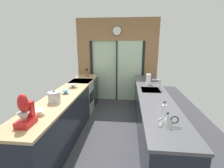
{
  "coord_description": "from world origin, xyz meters",
  "views": [
    {
      "loc": [
        0.39,
        -3.01,
        1.94
      ],
      "look_at": [
        0.01,
        0.67,
        1.0
      ],
      "focal_mm": 26.14,
      "sensor_mm": 36.0,
      "label": 1
    }
  ],
  "objects_px": {
    "mixing_bowl_mid": "(66,92)",
    "mixing_bowl_far": "(73,86)",
    "knife_block": "(87,73)",
    "soap_bottle": "(164,111)",
    "oven_range": "(82,97)",
    "kettle": "(167,120)",
    "paper_towel_roll": "(148,79)",
    "mixing_bowl_near": "(39,112)",
    "stock_pot": "(54,97)",
    "stand_mixer": "(25,113)"
  },
  "relations": [
    {
      "from": "mixing_bowl_mid",
      "to": "mixing_bowl_far",
      "type": "distance_m",
      "value": 0.47
    },
    {
      "from": "mixing_bowl_far",
      "to": "knife_block",
      "type": "relative_size",
      "value": 0.83
    },
    {
      "from": "knife_block",
      "to": "soap_bottle",
      "type": "distance_m",
      "value": 3.24
    },
    {
      "from": "oven_range",
      "to": "mixing_bowl_far",
      "type": "relative_size",
      "value": 4.36
    },
    {
      "from": "kettle",
      "to": "soap_bottle",
      "type": "relative_size",
      "value": 1.07
    },
    {
      "from": "kettle",
      "to": "paper_towel_roll",
      "type": "xyz_separation_m",
      "value": [
        -0.0,
        2.12,
        0.05
      ]
    },
    {
      "from": "mixing_bowl_near",
      "to": "mixing_bowl_mid",
      "type": "xyz_separation_m",
      "value": [
        -0.0,
        1.02,
        -0.0
      ]
    },
    {
      "from": "paper_towel_roll",
      "to": "soap_bottle",
      "type": "bearing_deg",
      "value": -90.0
    },
    {
      "from": "mixing_bowl_mid",
      "to": "mixing_bowl_far",
      "type": "relative_size",
      "value": 0.75
    },
    {
      "from": "mixing_bowl_mid",
      "to": "kettle",
      "type": "distance_m",
      "value": 2.13
    },
    {
      "from": "mixing_bowl_far",
      "to": "paper_towel_roll",
      "type": "xyz_separation_m",
      "value": [
        1.78,
        0.48,
        0.09
      ]
    },
    {
      "from": "soap_bottle",
      "to": "stock_pot",
      "type": "bearing_deg",
      "value": 166.04
    },
    {
      "from": "knife_block",
      "to": "kettle",
      "type": "xyz_separation_m",
      "value": [
        1.78,
        -2.92,
        -0.02
      ]
    },
    {
      "from": "stock_pot",
      "to": "knife_block",
      "type": "bearing_deg",
      "value": 90.0
    },
    {
      "from": "oven_range",
      "to": "kettle",
      "type": "distance_m",
      "value": 3.0
    },
    {
      "from": "kettle",
      "to": "mixing_bowl_far",
      "type": "bearing_deg",
      "value": 137.42
    },
    {
      "from": "stand_mixer",
      "to": "oven_range",
      "type": "bearing_deg",
      "value": 90.42
    },
    {
      "from": "stand_mixer",
      "to": "mixing_bowl_mid",
      "type": "bearing_deg",
      "value": 90.0
    },
    {
      "from": "mixing_bowl_near",
      "to": "stand_mixer",
      "type": "bearing_deg",
      "value": -90.0
    },
    {
      "from": "mixing_bowl_near",
      "to": "oven_range",
      "type": "bearing_deg",
      "value": 90.48
    },
    {
      "from": "knife_block",
      "to": "kettle",
      "type": "height_order",
      "value": "knife_block"
    },
    {
      "from": "mixing_bowl_mid",
      "to": "stock_pot",
      "type": "xyz_separation_m",
      "value": [
        -0.0,
        -0.51,
        0.06
      ]
    },
    {
      "from": "stock_pot",
      "to": "kettle",
      "type": "relative_size",
      "value": 0.82
    },
    {
      "from": "mixing_bowl_mid",
      "to": "soap_bottle",
      "type": "distance_m",
      "value": 2.02
    },
    {
      "from": "knife_block",
      "to": "mixing_bowl_near",
      "type": "bearing_deg",
      "value": -90.0
    },
    {
      "from": "kettle",
      "to": "paper_towel_roll",
      "type": "height_order",
      "value": "paper_towel_roll"
    },
    {
      "from": "knife_block",
      "to": "paper_towel_roll",
      "type": "height_order",
      "value": "paper_towel_roll"
    },
    {
      "from": "stock_pot",
      "to": "kettle",
      "type": "height_order",
      "value": "stock_pot"
    },
    {
      "from": "stock_pot",
      "to": "kettle",
      "type": "bearing_deg",
      "value": -20.17
    },
    {
      "from": "mixing_bowl_near",
      "to": "mixing_bowl_far",
      "type": "height_order",
      "value": "mixing_bowl_far"
    },
    {
      "from": "oven_range",
      "to": "mixing_bowl_far",
      "type": "height_order",
      "value": "mixing_bowl_far"
    },
    {
      "from": "stock_pot",
      "to": "mixing_bowl_mid",
      "type": "bearing_deg",
      "value": 90.0
    },
    {
      "from": "stand_mixer",
      "to": "mixing_bowl_near",
      "type": "bearing_deg",
      "value": 90.0
    },
    {
      "from": "mixing_bowl_near",
      "to": "soap_bottle",
      "type": "height_order",
      "value": "soap_bottle"
    },
    {
      "from": "mixing_bowl_near",
      "to": "stand_mixer",
      "type": "relative_size",
      "value": 0.41
    },
    {
      "from": "knife_block",
      "to": "kettle",
      "type": "bearing_deg",
      "value": -58.59
    },
    {
      "from": "mixing_bowl_mid",
      "to": "mixing_bowl_near",
      "type": "bearing_deg",
      "value": -90.0
    },
    {
      "from": "stock_pot",
      "to": "mixing_bowl_far",
      "type": "bearing_deg",
      "value": 90.0
    },
    {
      "from": "mixing_bowl_mid",
      "to": "stand_mixer",
      "type": "relative_size",
      "value": 0.38
    },
    {
      "from": "oven_range",
      "to": "mixing_bowl_mid",
      "type": "relative_size",
      "value": 5.8
    },
    {
      "from": "oven_range",
      "to": "soap_bottle",
      "type": "relative_size",
      "value": 3.76
    },
    {
      "from": "oven_range",
      "to": "stock_pot",
      "type": "distance_m",
      "value": 1.77
    },
    {
      "from": "stock_pot",
      "to": "soap_bottle",
      "type": "xyz_separation_m",
      "value": [
        1.78,
        -0.44,
        0.01
      ]
    },
    {
      "from": "mixing_bowl_mid",
      "to": "oven_range",
      "type": "bearing_deg",
      "value": 90.9
    },
    {
      "from": "oven_range",
      "to": "stand_mixer",
      "type": "height_order",
      "value": "stand_mixer"
    },
    {
      "from": "knife_block",
      "to": "soap_bottle",
      "type": "xyz_separation_m",
      "value": [
        1.78,
        -2.71,
        0.01
      ]
    },
    {
      "from": "mixing_bowl_mid",
      "to": "mixing_bowl_far",
      "type": "height_order",
      "value": "mixing_bowl_far"
    },
    {
      "from": "mixing_bowl_mid",
      "to": "paper_towel_roll",
      "type": "bearing_deg",
      "value": 28.13
    },
    {
      "from": "oven_range",
      "to": "stock_pot",
      "type": "xyz_separation_m",
      "value": [
        0.02,
        -1.68,
        0.56
      ]
    },
    {
      "from": "soap_bottle",
      "to": "oven_range",
      "type": "bearing_deg",
      "value": 130.24
    }
  ]
}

